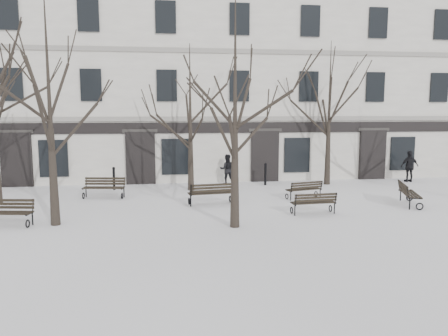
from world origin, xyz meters
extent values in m
plane|color=white|center=(0.00, 0.00, 0.00)|extent=(100.00, 100.00, 0.00)
cube|color=silver|center=(0.00, 13.00, 5.50)|extent=(40.00, 10.00, 11.00)
cube|color=gray|center=(0.00, 7.97, 3.60)|extent=(40.00, 0.12, 0.25)
cube|color=gray|center=(0.00, 7.97, 7.30)|extent=(40.00, 0.12, 0.25)
cube|color=black|center=(0.00, 7.96, 3.10)|extent=(40.00, 0.10, 0.60)
cube|color=black|center=(-10.00, 7.94, 1.45)|extent=(1.60, 0.22, 2.90)
cube|color=#2D2B28|center=(-10.00, 7.90, 2.95)|extent=(1.90, 0.08, 0.18)
cube|color=black|center=(-8.10, 7.95, 1.50)|extent=(1.50, 0.14, 2.00)
cube|color=black|center=(-3.50, 7.94, 1.45)|extent=(1.60, 0.22, 2.90)
cube|color=#2D2B28|center=(-3.50, 7.90, 2.95)|extent=(1.90, 0.08, 0.18)
cube|color=black|center=(-1.60, 7.95, 1.50)|extent=(1.50, 0.14, 2.00)
cube|color=black|center=(3.50, 7.94, 1.45)|extent=(1.60, 0.22, 2.90)
cube|color=#2D2B28|center=(3.50, 7.90, 2.95)|extent=(1.90, 0.08, 0.18)
cube|color=black|center=(5.40, 7.95, 1.50)|extent=(1.50, 0.14, 2.00)
cube|color=black|center=(10.00, 7.94, 1.45)|extent=(1.60, 0.22, 2.90)
cube|color=#2D2B28|center=(10.00, 7.90, 2.95)|extent=(1.90, 0.08, 0.18)
cube|color=black|center=(11.90, 7.95, 1.50)|extent=(1.50, 0.14, 2.00)
cube|color=black|center=(-10.00, 7.95, 5.40)|extent=(1.10, 0.14, 1.70)
cube|color=black|center=(-10.00, 7.95, 9.00)|extent=(1.10, 0.14, 1.70)
cube|color=black|center=(-6.00, 7.95, 5.40)|extent=(1.10, 0.14, 1.70)
cube|color=black|center=(-6.00, 7.95, 9.00)|extent=(1.10, 0.14, 1.70)
cube|color=black|center=(-2.00, 7.95, 5.40)|extent=(1.10, 0.14, 1.70)
cube|color=black|center=(-2.00, 7.95, 9.00)|extent=(1.10, 0.14, 1.70)
cube|color=black|center=(2.00, 7.95, 5.40)|extent=(1.10, 0.14, 1.70)
cube|color=black|center=(2.00, 7.95, 9.00)|extent=(1.10, 0.14, 1.70)
cube|color=black|center=(6.00, 7.95, 5.40)|extent=(1.10, 0.14, 1.70)
cube|color=black|center=(6.00, 7.95, 9.00)|extent=(1.10, 0.14, 1.70)
cube|color=black|center=(10.00, 7.95, 5.40)|extent=(1.10, 0.14, 1.70)
cube|color=black|center=(10.00, 7.95, 9.00)|extent=(1.10, 0.14, 1.70)
cube|color=black|center=(14.00, 7.95, 5.40)|extent=(1.10, 0.14, 1.70)
cube|color=black|center=(14.00, 7.95, 9.00)|extent=(1.10, 0.14, 1.70)
cone|color=black|center=(-6.06, -0.49, 1.73)|extent=(0.34, 0.34, 3.45)
cone|color=black|center=(0.26, -1.59, 1.66)|extent=(0.34, 0.34, 3.31)
cone|color=black|center=(-0.86, 5.76, 1.54)|extent=(0.34, 0.34, 3.08)
cone|color=black|center=(6.71, 6.52, 1.63)|extent=(0.34, 0.34, 3.25)
torus|color=black|center=(-6.93, -0.76, 0.15)|extent=(0.10, 0.31, 0.30)
cylinder|color=black|center=(-6.87, -0.39, 0.23)|extent=(0.05, 0.05, 0.47)
cube|color=black|center=(-6.90, -0.58, 0.47)|extent=(0.14, 0.57, 0.05)
cube|color=black|center=(-7.81, -0.67, 0.49)|extent=(1.86, 0.38, 0.04)
cube|color=black|center=(-7.78, -0.52, 0.49)|extent=(1.86, 0.38, 0.04)
cube|color=black|center=(-7.76, -0.38, 0.49)|extent=(1.86, 0.38, 0.04)
cube|color=black|center=(-7.74, -0.23, 0.49)|extent=(1.86, 0.38, 0.04)
cube|color=black|center=(-7.73, -0.19, 0.62)|extent=(1.85, 0.33, 0.09)
cube|color=black|center=(-7.73, -0.17, 0.75)|extent=(1.85, 0.33, 0.09)
cube|color=black|center=(-7.72, -0.15, 0.87)|extent=(1.85, 0.33, 0.09)
cylinder|color=black|center=(-6.86, -0.31, 0.67)|extent=(0.06, 0.15, 0.52)
torus|color=black|center=(0.69, 2.47, 0.15)|extent=(0.09, 0.32, 0.32)
cylinder|color=black|center=(0.74, 2.09, 0.24)|extent=(0.05, 0.05, 0.49)
cube|color=black|center=(0.72, 2.28, 0.49)|extent=(0.13, 0.60, 0.05)
torus|color=black|center=(-1.14, 2.24, 0.15)|extent=(0.09, 0.32, 0.32)
cylinder|color=black|center=(-1.09, 1.85, 0.24)|extent=(0.05, 0.05, 0.49)
cube|color=black|center=(-1.12, 2.05, 0.49)|extent=(0.13, 0.60, 0.05)
cube|color=black|center=(-0.23, 2.40, 0.51)|extent=(1.96, 0.34, 0.04)
cube|color=black|center=(-0.21, 2.25, 0.51)|extent=(1.96, 0.34, 0.04)
cube|color=black|center=(-0.19, 2.10, 0.51)|extent=(1.96, 0.34, 0.04)
cube|color=black|center=(-0.17, 1.95, 0.51)|extent=(1.96, 0.34, 0.04)
cube|color=black|center=(-0.17, 1.90, 0.65)|extent=(1.95, 0.28, 0.10)
cube|color=black|center=(-0.16, 1.88, 0.78)|extent=(1.95, 0.28, 0.10)
cube|color=black|center=(-0.16, 1.86, 0.91)|extent=(1.95, 0.28, 0.10)
cylinder|color=black|center=(0.75, 2.00, 0.71)|extent=(0.06, 0.16, 0.54)
cylinder|color=black|center=(-1.08, 1.77, 0.71)|extent=(0.06, 0.16, 0.54)
torus|color=black|center=(4.45, 0.17, 0.14)|extent=(0.07, 0.29, 0.28)
cylinder|color=black|center=(4.48, -0.18, 0.22)|extent=(0.05, 0.05, 0.44)
cube|color=black|center=(4.47, -0.01, 0.44)|extent=(0.09, 0.54, 0.05)
torus|color=black|center=(2.80, 0.05, 0.14)|extent=(0.07, 0.29, 0.28)
cylinder|color=black|center=(2.83, -0.30, 0.22)|extent=(0.05, 0.05, 0.44)
cube|color=black|center=(2.81, -0.13, 0.44)|extent=(0.09, 0.54, 0.05)
cube|color=black|center=(3.62, 0.15, 0.46)|extent=(1.76, 0.22, 0.03)
cube|color=black|center=(3.63, 0.01, 0.46)|extent=(1.76, 0.22, 0.03)
cube|color=black|center=(3.65, -0.13, 0.46)|extent=(1.76, 0.22, 0.03)
cube|color=black|center=(3.66, -0.26, 0.46)|extent=(1.76, 0.22, 0.03)
cube|color=black|center=(3.66, -0.30, 0.58)|extent=(1.75, 0.16, 0.09)
cube|color=black|center=(3.66, -0.32, 0.70)|extent=(1.75, 0.16, 0.09)
cube|color=black|center=(3.66, -0.34, 0.82)|extent=(1.75, 0.16, 0.09)
cylinder|color=black|center=(4.49, -0.26, 0.63)|extent=(0.05, 0.14, 0.48)
cylinder|color=black|center=(2.83, -0.38, 0.63)|extent=(0.05, 0.14, 0.48)
torus|color=black|center=(-5.92, 4.14, 0.15)|extent=(0.10, 0.31, 0.31)
cylinder|color=black|center=(-5.87, 4.52, 0.24)|extent=(0.05, 0.05, 0.47)
cube|color=black|center=(-5.90, 4.33, 0.47)|extent=(0.14, 0.58, 0.05)
torus|color=black|center=(-4.15, 3.88, 0.15)|extent=(0.10, 0.31, 0.31)
cylinder|color=black|center=(-4.10, 4.26, 0.24)|extent=(0.05, 0.05, 0.47)
cube|color=black|center=(-4.12, 4.07, 0.47)|extent=(0.14, 0.58, 0.05)
cube|color=black|center=(-5.04, 3.97, 0.50)|extent=(1.89, 0.37, 0.04)
cube|color=black|center=(-5.02, 4.12, 0.50)|extent=(1.89, 0.37, 0.04)
cube|color=black|center=(-5.00, 4.26, 0.50)|extent=(1.89, 0.37, 0.04)
cube|color=black|center=(-4.98, 4.41, 0.50)|extent=(1.89, 0.37, 0.04)
cube|color=black|center=(-4.97, 4.45, 0.63)|extent=(1.88, 0.31, 0.09)
cube|color=black|center=(-4.97, 4.47, 0.76)|extent=(1.88, 0.31, 0.09)
cube|color=black|center=(-4.97, 4.50, 0.89)|extent=(1.88, 0.31, 0.09)
cylinder|color=black|center=(-5.86, 4.60, 0.69)|extent=(0.06, 0.16, 0.52)
cylinder|color=black|center=(-4.08, 4.34, 0.69)|extent=(0.06, 0.16, 0.52)
torus|color=black|center=(4.93, 3.23, 0.13)|extent=(0.11, 0.27, 0.27)
cylinder|color=black|center=(5.01, 2.90, 0.21)|extent=(0.05, 0.05, 0.42)
cube|color=black|center=(4.97, 3.07, 0.42)|extent=(0.18, 0.51, 0.05)
torus|color=black|center=(3.39, 2.83, 0.13)|extent=(0.11, 0.27, 0.27)
cylinder|color=black|center=(3.47, 2.50, 0.21)|extent=(0.05, 0.05, 0.42)
cube|color=black|center=(3.43, 2.66, 0.42)|extent=(0.18, 0.51, 0.05)
cube|color=black|center=(4.15, 3.06, 0.44)|extent=(1.65, 0.51, 0.03)
cube|color=black|center=(4.18, 2.94, 0.44)|extent=(1.65, 0.51, 0.03)
cube|color=black|center=(4.21, 2.81, 0.44)|extent=(1.65, 0.51, 0.03)
cube|color=black|center=(4.25, 2.68, 0.44)|extent=(1.65, 0.51, 0.03)
cube|color=black|center=(4.26, 2.65, 0.56)|extent=(1.64, 0.46, 0.08)
cube|color=black|center=(4.26, 2.63, 0.67)|extent=(1.64, 0.46, 0.08)
cube|color=black|center=(4.27, 2.61, 0.79)|extent=(1.64, 0.46, 0.08)
cylinder|color=black|center=(5.03, 2.83, 0.61)|extent=(0.07, 0.14, 0.47)
cylinder|color=black|center=(3.49, 2.43, 0.61)|extent=(0.07, 0.14, 0.47)
torus|color=black|center=(8.20, -0.04, 0.15)|extent=(0.31, 0.15, 0.31)
cylinder|color=black|center=(7.83, 0.09, 0.24)|extent=(0.05, 0.05, 0.49)
cube|color=black|center=(8.01, 0.03, 0.49)|extent=(0.58, 0.24, 0.05)
torus|color=black|center=(8.78, 1.71, 0.15)|extent=(0.31, 0.15, 0.31)
cylinder|color=black|center=(8.41, 1.83, 0.24)|extent=(0.05, 0.05, 0.49)
cube|color=black|center=(8.59, 1.77, 0.49)|extent=(0.58, 0.24, 0.05)
cube|color=black|center=(8.53, 0.82, 0.51)|extent=(0.71, 1.88, 0.04)
cube|color=black|center=(8.38, 0.87, 0.51)|extent=(0.71, 1.88, 0.04)
cube|color=black|center=(8.24, 0.92, 0.51)|extent=(0.71, 1.88, 0.04)
cube|color=black|center=(8.10, 0.97, 0.51)|extent=(0.71, 1.88, 0.04)
cube|color=black|center=(8.06, 0.98, 0.65)|extent=(0.65, 1.86, 0.10)
cube|color=black|center=(8.03, 0.99, 0.78)|extent=(0.65, 1.86, 0.10)
cube|color=black|center=(8.01, 0.99, 0.91)|extent=(0.65, 1.86, 0.10)
cylinder|color=black|center=(7.74, 0.12, 0.70)|extent=(0.16, 0.09, 0.54)
cylinder|color=black|center=(8.33, 1.86, 0.70)|extent=(0.16, 0.09, 0.54)
cylinder|color=black|center=(-4.78, 6.32, 0.55)|extent=(0.13, 0.13, 1.10)
sphere|color=black|center=(-4.78, 6.32, 1.12)|extent=(0.15, 0.15, 0.15)
cylinder|color=black|center=(3.26, 6.69, 0.56)|extent=(0.13, 0.13, 1.12)
sphere|color=black|center=(3.26, 6.69, 1.14)|extent=(0.16, 0.16, 0.16)
imported|color=black|center=(1.22, 7.32, 0.00)|extent=(0.84, 0.68, 1.65)
imported|color=black|center=(11.67, 6.70, 0.00)|extent=(1.05, 0.45, 1.78)
camera|label=1|loc=(-2.08, -16.36, 4.08)|focal=35.00mm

